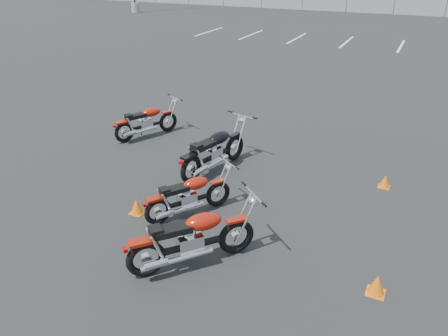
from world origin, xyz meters
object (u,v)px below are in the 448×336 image
at_px(motorcycle_front_red, 146,122).
at_px(motorcycle_second_black, 214,151).
at_px(motorcycle_third_red, 189,196).
at_px(motorcycle_rear_red, 192,238).

distance_m(motorcycle_front_red, motorcycle_second_black, 2.88).
distance_m(motorcycle_second_black, motorcycle_third_red, 2.00).
relative_size(motorcycle_front_red, motorcycle_second_black, 0.85).
height_order(motorcycle_second_black, motorcycle_rear_red, motorcycle_second_black).
relative_size(motorcycle_front_red, motorcycle_third_red, 1.09).
distance_m(motorcycle_front_red, motorcycle_rear_red, 5.85).
xyz_separation_m(motorcycle_second_black, motorcycle_third_red, (0.42, -1.96, -0.08)).
xyz_separation_m(motorcycle_third_red, motorcycle_rear_red, (0.80, -1.30, 0.08)).
xyz_separation_m(motorcycle_front_red, motorcycle_third_red, (3.07, -3.08, -0.02)).
height_order(motorcycle_front_red, motorcycle_rear_red, motorcycle_rear_red).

